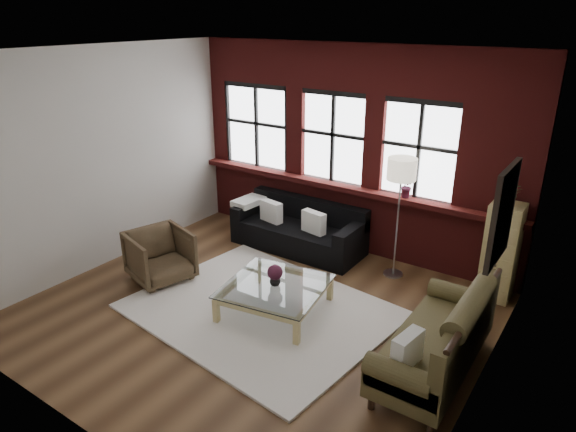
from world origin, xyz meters
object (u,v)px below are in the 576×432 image
Objects in this scene: coffee_table at (275,299)px; armchair at (160,256)px; vase at (275,280)px; vintage_settee at (436,332)px; dark_sofa at (298,226)px; drawer_chest at (501,252)px; floor_lamp at (398,214)px.

armchair is at bearing -173.41° from coffee_table.
coffee_table is 8.28× the size of vase.
dark_sofa is at bearing 148.03° from vintage_settee.
dark_sofa is 2.61× the size of armchair.
drawer_chest is at bearing -44.76° from armchair.
drawer_chest is (2.22, 2.01, 0.47)m from coffee_table.
dark_sofa reaches higher than armchair.
floor_lamp is (0.84, 1.80, 0.50)m from vase.
armchair is 0.68× the size of coffee_table.
dark_sofa is at bearing 114.76° from vase.
floor_lamp is at bearing 64.88° from coffee_table.
dark_sofa is 1.77× the size of coffee_table.
armchair reaches higher than coffee_table.
floor_lamp is (-1.38, -0.21, 0.29)m from drawer_chest.
coffee_table is at bearing 180.00° from vase.
floor_lamp reaches higher than vintage_settee.
vintage_settee is 13.33× the size of vase.
coffee_table is at bearing 179.09° from vintage_settee.
vase reaches higher than coffee_table.
armchair is at bearing -151.45° from drawer_chest.
floor_lamp reaches higher than vase.
floor_lamp is (0.84, 1.80, 0.77)m from coffee_table.
coffee_table is 0.63× the size of floor_lamp.
vase is 0.08× the size of floor_lamp.
vintage_settee reaches higher than vase.
drawer_chest is (2.22, 2.01, 0.20)m from vase.
coffee_table is at bearing -137.93° from drawer_chest.
vase is 0.11× the size of drawer_chest.
vase is (-2.08, 0.03, -0.05)m from vintage_settee.
drawer_chest is at bearing 8.55° from floor_lamp.
dark_sofa is at bearing -10.95° from armchair.
dark_sofa is 2.24m from armchair.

